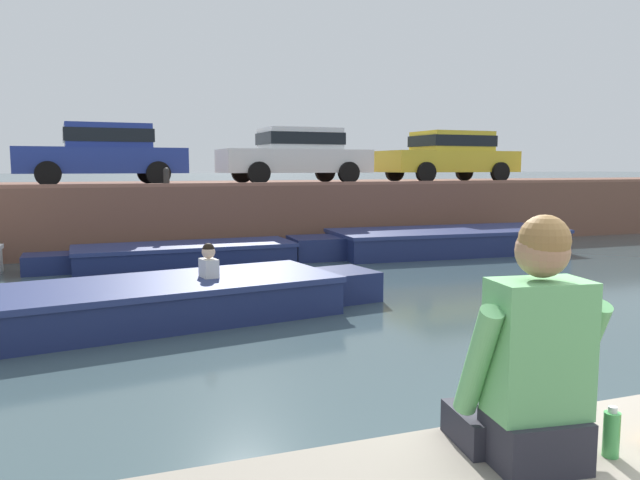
{
  "coord_description": "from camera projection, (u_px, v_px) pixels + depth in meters",
  "views": [
    {
      "loc": [
        -2.62,
        -2.28,
        2.09
      ],
      "look_at": [
        -0.18,
        4.38,
        1.25
      ],
      "focal_mm": 35.0,
      "sensor_mm": 36.0,
      "label": 1
    }
  ],
  "objects": [
    {
      "name": "boat_moored_central_navy",
      "position": [
        175.0,
        255.0,
        13.19
      ],
      "size": [
        5.48,
        1.62,
        0.45
      ],
      "color": "navy",
      "rests_on": "ground"
    },
    {
      "name": "person_seated_left",
      "position": [
        531.0,
        368.0,
        2.39
      ],
      "size": [
        0.56,
        0.57,
        0.97
      ],
      "color": "#282833",
      "rests_on": "near_quay"
    },
    {
      "name": "car_left_inner_blue",
      "position": [
        104.0,
        152.0,
        15.87
      ],
      "size": [
        4.17,
        2.15,
        1.54
      ],
      "color": "#233893",
      "rests_on": "far_quay_wall"
    },
    {
      "name": "car_centre_white",
      "position": [
        296.0,
        153.0,
        17.63
      ],
      "size": [
        4.24,
        2.01,
        1.54
      ],
      "color": "white",
      "rests_on": "far_quay_wall"
    },
    {
      "name": "motorboat_passing",
      "position": [
        176.0,
        299.0,
        8.56
      ],
      "size": [
        5.97,
        2.54,
        1.03
      ],
      "color": "navy",
      "rests_on": "ground"
    },
    {
      "name": "ground_plane",
      "position": [
        288.0,
        310.0,
        9.11
      ],
      "size": [
        400.0,
        400.0,
        0.0
      ],
      "primitive_type": "plane",
      "color": "#3D5156"
    },
    {
      "name": "mooring_bollard_mid",
      "position": [
        166.0,
        176.0,
        14.64
      ],
      "size": [
        0.15,
        0.15,
        0.45
      ],
      "color": "#2D2B28",
      "rests_on": "far_quay_wall"
    },
    {
      "name": "bottle_drink",
      "position": [
        611.0,
        434.0,
        2.45
      ],
      "size": [
        0.06,
        0.06,
        0.2
      ],
      "color": "#4CB259",
      "rests_on": "near_quay"
    },
    {
      "name": "boat_moored_east_navy",
      "position": [
        436.0,
        241.0,
        15.05
      ],
      "size": [
        6.79,
        2.47,
        0.58
      ],
      "color": "navy",
      "rests_on": "ground"
    },
    {
      "name": "car_right_inner_yellow",
      "position": [
        449.0,
        154.0,
        19.33
      ],
      "size": [
        4.33,
        2.15,
        1.54
      ],
      "color": "yellow",
      "rests_on": "far_quay_wall"
    },
    {
      "name": "far_wall_coping",
      "position": [
        208.0,
        185.0,
        14.86
      ],
      "size": [
        60.0,
        0.24,
        0.08
      ],
      "primitive_type": "cube",
      "color": "#925F4C",
      "rests_on": "far_quay_wall"
    },
    {
      "name": "far_quay_wall",
      "position": [
        191.0,
        212.0,
        17.65
      ],
      "size": [
        60.0,
        6.0,
        1.62
      ],
      "primitive_type": "cube",
      "color": "brown",
      "rests_on": "ground"
    }
  ]
}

